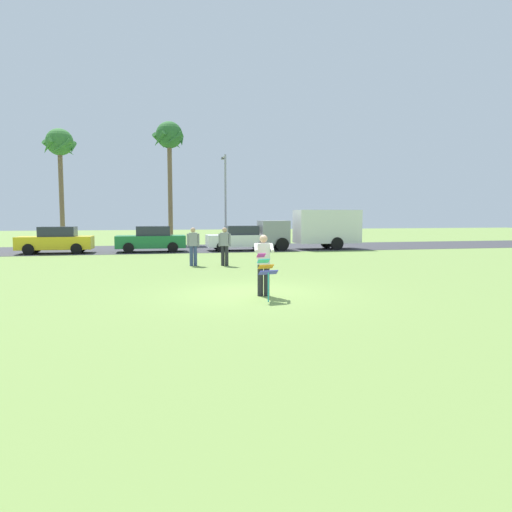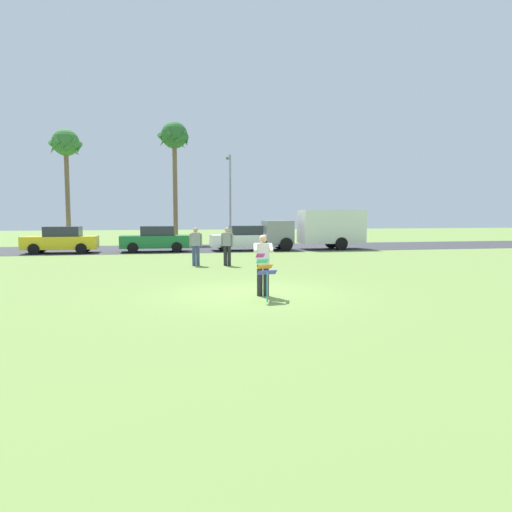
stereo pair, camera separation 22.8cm
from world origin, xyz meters
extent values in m
plane|color=olive|center=(0.00, 0.00, 0.00)|extent=(120.00, 120.00, 0.00)
cube|color=#38383D|center=(0.00, 18.72, 0.01)|extent=(120.00, 8.00, 0.01)
cylinder|color=#26262B|center=(0.35, -0.44, 0.45)|extent=(0.16, 0.16, 0.90)
cylinder|color=#26262B|center=(0.18, -0.41, 0.45)|extent=(0.16, 0.16, 0.90)
cube|color=silver|center=(0.27, -0.42, 1.20)|extent=(0.39, 0.28, 0.60)
sphere|color=tan|center=(0.27, -0.42, 1.62)|extent=(0.22, 0.22, 0.22)
cylinder|color=silver|center=(0.44, -0.71, 1.38)|extent=(0.19, 0.59, 0.24)
cylinder|color=silver|center=(0.01, -0.63, 1.38)|extent=(0.19, 0.59, 0.24)
cube|color=#D83399|center=(0.10, -0.84, 1.19)|extent=(0.25, 0.18, 0.12)
cube|color=#33BFBF|center=(0.13, -1.00, 1.06)|extent=(0.34, 0.19, 0.12)
cube|color=orange|center=(0.16, -1.16, 0.92)|extent=(0.43, 0.21, 0.12)
cube|color=#4C4CCC|center=(0.19, -1.32, 0.78)|extent=(0.53, 0.23, 0.12)
cylinder|color=#33BFBF|center=(0.19, -1.32, 0.39)|extent=(0.04, 0.04, 0.78)
cube|color=yellow|center=(-8.52, 16.32, 0.64)|extent=(4.22, 1.74, 0.76)
cube|color=#282D38|center=(-8.37, 16.32, 1.30)|extent=(2.03, 1.41, 0.60)
cylinder|color=black|center=(-9.83, 15.53, 0.32)|extent=(0.64, 0.23, 0.64)
cylinder|color=black|center=(-9.81, 17.14, 0.32)|extent=(0.64, 0.23, 0.64)
cylinder|color=black|center=(-7.23, 15.50, 0.32)|extent=(0.64, 0.23, 0.64)
cylinder|color=black|center=(-7.21, 17.12, 0.32)|extent=(0.64, 0.23, 0.64)
cube|color=#1E7238|center=(-2.99, 16.32, 0.64)|extent=(4.20, 1.70, 0.76)
cube|color=#282D38|center=(-2.84, 16.32, 1.30)|extent=(2.02, 1.40, 0.60)
cylinder|color=black|center=(-4.29, 15.51, 0.32)|extent=(0.64, 0.22, 0.64)
cylinder|color=black|center=(-4.29, 17.13, 0.32)|extent=(0.64, 0.22, 0.64)
cylinder|color=black|center=(-1.69, 15.52, 0.32)|extent=(0.64, 0.22, 0.64)
cylinder|color=black|center=(-1.69, 17.13, 0.32)|extent=(0.64, 0.22, 0.64)
cube|color=white|center=(2.59, 16.32, 0.64)|extent=(4.24, 1.81, 0.76)
cube|color=#282D38|center=(2.74, 16.33, 1.30)|extent=(2.05, 1.44, 0.60)
cylinder|color=black|center=(1.31, 15.48, 0.32)|extent=(0.65, 0.24, 0.64)
cylinder|color=black|center=(1.27, 17.10, 0.32)|extent=(0.65, 0.24, 0.64)
cylinder|color=black|center=(3.91, 15.55, 0.32)|extent=(0.65, 0.24, 0.64)
cylinder|color=black|center=(3.87, 17.16, 0.32)|extent=(0.65, 0.24, 0.64)
cube|color=gray|center=(4.85, 16.34, 1.17)|extent=(1.81, 1.91, 1.50)
cube|color=silver|center=(8.55, 16.32, 1.52)|extent=(4.21, 2.02, 2.20)
cylinder|color=black|center=(5.20, 15.41, 0.42)|extent=(0.84, 0.28, 0.84)
cylinder|color=black|center=(5.21, 17.25, 0.42)|extent=(0.84, 0.28, 0.84)
cylinder|color=black|center=(8.90, 15.40, 0.42)|extent=(0.84, 0.28, 0.84)
cylinder|color=black|center=(8.91, 17.24, 0.42)|extent=(0.84, 0.28, 0.84)
cylinder|color=brown|center=(-9.96, 26.50, 3.91)|extent=(0.36, 0.36, 7.83)
sphere|color=#387A33|center=(-9.96, 26.50, 8.03)|extent=(2.10, 2.10, 2.10)
cone|color=#387A33|center=(-9.01, 26.50, 7.58)|extent=(0.44, 1.56, 1.28)
cone|color=#387A33|center=(-9.67, 27.40, 7.58)|extent=(1.62, 0.90, 1.28)
cone|color=#387A33|center=(-10.73, 27.06, 7.58)|extent=(1.27, 1.52, 1.28)
cone|color=#387A33|center=(-10.73, 25.94, 7.58)|extent=(1.27, 1.52, 1.28)
cone|color=#387A33|center=(-9.67, 25.60, 7.58)|extent=(1.62, 0.90, 1.28)
cylinder|color=brown|center=(-1.48, 24.98, 4.22)|extent=(0.36, 0.36, 8.43)
sphere|color=#2D6B2D|center=(-1.48, 24.98, 8.63)|extent=(2.10, 2.10, 2.10)
cone|color=#2D6B2D|center=(-0.53, 24.98, 8.18)|extent=(0.44, 1.56, 1.28)
cone|color=#2D6B2D|center=(-1.19, 25.89, 8.18)|extent=(1.62, 0.90, 1.28)
cone|color=#2D6B2D|center=(-2.25, 25.54, 8.18)|extent=(1.27, 1.52, 1.28)
cone|color=#2D6B2D|center=(-2.25, 24.42, 8.18)|extent=(1.27, 1.52, 1.28)
cone|color=#2D6B2D|center=(-1.19, 24.08, 8.18)|extent=(1.62, 0.90, 1.28)
cylinder|color=#9E9EA3|center=(2.74, 23.24, 3.50)|extent=(0.16, 0.16, 7.00)
cylinder|color=#9E9EA3|center=(2.74, 23.94, 6.90)|extent=(0.10, 1.40, 0.10)
cube|color=#4C4C51|center=(2.74, 24.59, 6.86)|extent=(0.24, 0.44, 0.16)
cylinder|color=#26262B|center=(0.42, 7.52, 0.45)|extent=(0.16, 0.16, 0.90)
cylinder|color=#26262B|center=(0.26, 7.59, 0.45)|extent=(0.16, 0.16, 0.90)
cube|color=gray|center=(0.34, 7.56, 1.20)|extent=(0.42, 0.34, 0.60)
sphere|color=tan|center=(0.34, 7.56, 1.62)|extent=(0.22, 0.22, 0.22)
cylinder|color=gray|center=(0.56, 7.47, 1.17)|extent=(0.09, 0.09, 0.58)
cylinder|color=gray|center=(0.12, 7.64, 1.17)|extent=(0.09, 0.09, 0.58)
cylinder|color=#384772|center=(-1.14, 7.83, 0.45)|extent=(0.16, 0.16, 0.90)
cylinder|color=#384772|center=(-0.96, 7.84, 0.45)|extent=(0.16, 0.16, 0.90)
cube|color=gray|center=(-1.05, 7.83, 1.20)|extent=(0.37, 0.23, 0.60)
sphere|color=tan|center=(-1.05, 7.83, 1.62)|extent=(0.22, 0.22, 0.22)
cylinder|color=gray|center=(-1.29, 7.83, 1.17)|extent=(0.09, 0.09, 0.58)
cylinder|color=gray|center=(-0.81, 7.84, 1.17)|extent=(0.09, 0.09, 0.58)
camera|label=1|loc=(-2.69, -13.04, 2.29)|focal=32.49mm
camera|label=2|loc=(-2.47, -13.09, 2.29)|focal=32.49mm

